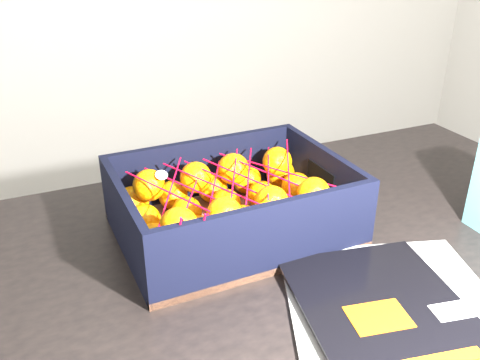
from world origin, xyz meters
name	(u,v)px	position (x,y,z in m)	size (l,w,h in m)	color
table	(310,310)	(-0.05, 0.26, 0.65)	(1.22, 0.82, 0.75)	black
magazine_stack	(394,313)	(-0.03, 0.10, 0.76)	(0.37, 0.34, 0.02)	beige
produce_crate	(232,212)	(-0.13, 0.38, 0.79)	(0.36, 0.27, 0.12)	brown
clementine_heap	(232,206)	(-0.13, 0.38, 0.80)	(0.34, 0.25, 0.10)	orange
mesh_net	(230,185)	(-0.14, 0.37, 0.84)	(0.30, 0.24, 0.09)	red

